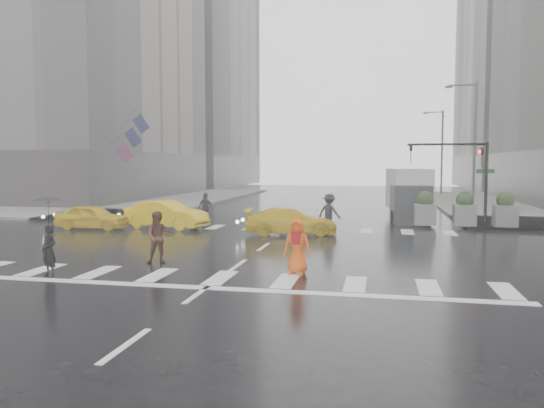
% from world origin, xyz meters
% --- Properties ---
extents(ground, '(120.00, 120.00, 0.00)m').
position_xyz_m(ground, '(0.00, 0.00, 0.00)').
color(ground, black).
rests_on(ground, ground).
extents(sidewalk_nw, '(35.00, 35.00, 0.15)m').
position_xyz_m(sidewalk_nw, '(-19.50, 17.50, 0.07)').
color(sidewalk_nw, slate).
rests_on(sidewalk_nw, ground).
extents(building_nw, '(26.05, 26.05, 38.00)m').
position_xyz_m(building_nw, '(-29.00, 27.00, 17.25)').
color(building_nw, gray).
rests_on(building_nw, ground).
extents(building_nw_far, '(26.05, 26.05, 44.00)m').
position_xyz_m(building_nw_far, '(-29.00, 56.00, 20.19)').
color(building_nw_far, '#605E59').
rests_on(building_nw_far, ground).
extents(road_markings, '(18.00, 48.00, 0.01)m').
position_xyz_m(road_markings, '(0.00, 0.00, 0.01)').
color(road_markings, silver).
rests_on(road_markings, ground).
extents(traffic_signal_pole, '(4.45, 0.42, 4.50)m').
position_xyz_m(traffic_signal_pole, '(9.01, 8.01, 3.22)').
color(traffic_signal_pole, black).
rests_on(traffic_signal_pole, ground).
extents(street_lamp_near, '(2.15, 0.22, 9.00)m').
position_xyz_m(street_lamp_near, '(10.87, 18.00, 4.95)').
color(street_lamp_near, '#59595B').
rests_on(street_lamp_near, ground).
extents(street_lamp_far, '(2.15, 0.22, 9.00)m').
position_xyz_m(street_lamp_far, '(10.87, 38.00, 4.95)').
color(street_lamp_far, '#59595B').
rests_on(street_lamp_far, ground).
extents(planter_west, '(1.10, 1.10, 1.80)m').
position_xyz_m(planter_west, '(7.00, 8.20, 0.98)').
color(planter_west, slate).
rests_on(planter_west, ground).
extents(planter_mid, '(1.10, 1.10, 1.80)m').
position_xyz_m(planter_mid, '(9.00, 8.20, 0.98)').
color(planter_mid, slate).
rests_on(planter_mid, ground).
extents(planter_east, '(1.10, 1.10, 1.80)m').
position_xyz_m(planter_east, '(11.00, 8.20, 0.98)').
color(planter_east, slate).
rests_on(planter_east, ground).
extents(flag_cluster, '(2.87, 3.06, 4.69)m').
position_xyz_m(flag_cluster, '(-15.08, 18.50, 5.64)').
color(flag_cluster, '#59595B').
rests_on(flag_cluster, ground).
extents(pedestrian_black, '(1.23, 1.25, 2.43)m').
position_xyz_m(pedestrian_black, '(-5.15, -6.80, 1.64)').
color(pedestrian_black, black).
rests_on(pedestrian_black, ground).
extents(pedestrian_brown, '(1.03, 0.91, 1.78)m').
position_xyz_m(pedestrian_brown, '(-2.76, -4.17, 0.89)').
color(pedestrian_brown, '#412217').
rests_on(pedestrian_brown, ground).
extents(pedestrian_orange, '(0.90, 0.64, 1.73)m').
position_xyz_m(pedestrian_orange, '(2.16, -4.96, 0.87)').
color(pedestrian_orange, '#F05510').
rests_on(pedestrian_orange, ground).
extents(pedestrian_far_a, '(1.15, 0.91, 1.72)m').
position_xyz_m(pedestrian_far_a, '(-5.16, 7.93, 0.86)').
color(pedestrian_far_a, black).
rests_on(pedestrian_far_a, ground).
extents(pedestrian_far_b, '(1.37, 1.08, 1.87)m').
position_xyz_m(pedestrian_far_b, '(2.13, 5.78, 0.93)').
color(pedestrian_far_b, black).
rests_on(pedestrian_far_b, ground).
extents(taxi_front, '(3.80, 1.62, 1.28)m').
position_xyz_m(taxi_front, '(-10.00, 3.93, 0.64)').
color(taxi_front, yellow).
rests_on(taxi_front, ground).
extents(taxi_mid, '(4.68, 2.43, 1.47)m').
position_xyz_m(taxi_mid, '(-6.30, 4.93, 0.73)').
color(taxi_mid, yellow).
rests_on(taxi_mid, ground).
extents(taxi_rear, '(4.14, 2.41, 1.28)m').
position_xyz_m(taxi_rear, '(0.47, 3.94, 0.64)').
color(taxi_rear, yellow).
rests_on(taxi_rear, ground).
extents(box_truck, '(2.17, 5.79, 3.07)m').
position_xyz_m(box_truck, '(6.33, 11.59, 1.64)').
color(box_truck, silver).
rests_on(box_truck, ground).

